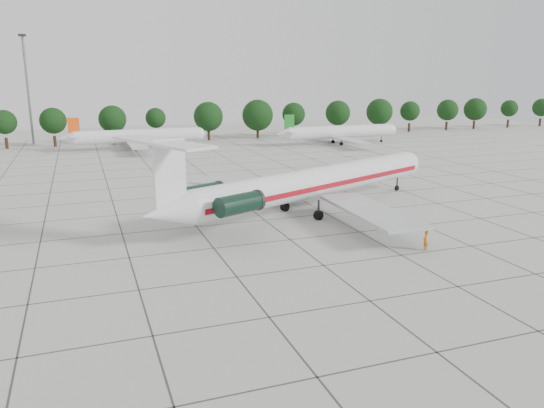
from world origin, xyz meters
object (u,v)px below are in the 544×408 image
Objects in this scene: ground_crew at (426,240)px; bg_airliner_d at (340,132)px; bg_airliner_c at (138,136)px; main_airliner at (305,184)px; floodlight_mast at (27,84)px.

ground_crew is 79.20m from bg_airliner_d.
bg_airliner_c and bg_airliner_d have the same top height.
bg_airliner_d is at bearing 35.84° from main_airliner.
bg_airliner_d is (46.78, -7.55, 0.00)m from bg_airliner_c.
main_airliner is 66.28m from bg_airliner_c.
main_airliner is at bearing -106.56° from ground_crew.
ground_crew is 108.41m from floodlight_mast.
bg_airliner_d is at bearing -20.25° from floodlight_mast.
main_airliner is 1.54× the size of bg_airliner_d.
bg_airliner_c is 1.11× the size of floodlight_mast.
main_airliner is 91.04m from floodlight_mast.
bg_airliner_c is 47.39m from bg_airliner_d.
ground_crew is at bearing -111.20° from bg_airliner_d.
ground_crew is 0.07× the size of bg_airliner_d.
bg_airliner_c is 1.00× the size of bg_airliner_d.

